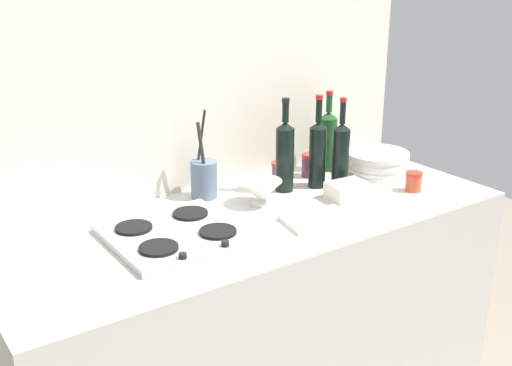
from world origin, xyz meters
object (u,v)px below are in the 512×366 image
(stovetop_hob, at_px, (176,234))
(condiment_jar_rear, at_px, (414,181))
(wine_bottle_rightmost, at_px, (328,139))
(wine_bottle_mid_left, at_px, (341,153))
(mixing_bowl, at_px, (261,192))
(condiment_jar_spare, at_px, (310,165))
(cutting_board, at_px, (317,220))
(plate_stack, at_px, (377,162))
(wine_bottle_leftmost, at_px, (317,152))
(wine_bottle_mid_right, at_px, (285,155))
(butter_dish, at_px, (348,191))
(utensil_crock, at_px, (204,178))
(condiment_jar_front, at_px, (281,172))

(stovetop_hob, bearing_deg, condiment_jar_rear, -7.94)
(wine_bottle_rightmost, bearing_deg, wine_bottle_mid_left, -116.83)
(wine_bottle_rightmost, distance_m, mixing_bowl, 0.49)
(stovetop_hob, relative_size, condiment_jar_spare, 4.35)
(wine_bottle_mid_left, distance_m, cutting_board, 0.39)
(plate_stack, distance_m, cutting_board, 0.59)
(wine_bottle_leftmost, relative_size, cutting_board, 1.61)
(wine_bottle_rightmost, bearing_deg, cutting_board, -133.74)
(condiment_jar_spare, bearing_deg, wine_bottle_rightmost, 13.42)
(wine_bottle_leftmost, relative_size, wine_bottle_mid_right, 1.01)
(stovetop_hob, xyz_separation_m, wine_bottle_leftmost, (0.67, 0.11, 0.12))
(plate_stack, xyz_separation_m, wine_bottle_mid_left, (-0.23, -0.03, 0.09))
(butter_dish, relative_size, utensil_crock, 0.43)
(mixing_bowl, height_order, condiment_jar_rear, mixing_bowl)
(wine_bottle_mid_right, distance_m, utensil_crock, 0.31)
(condiment_jar_front, relative_size, cutting_board, 0.36)
(wine_bottle_mid_left, bearing_deg, stovetop_hob, -174.93)
(stovetop_hob, bearing_deg, condiment_jar_front, 21.90)
(utensil_crock, distance_m, condiment_jar_front, 0.34)
(plate_stack, bearing_deg, utensil_crock, 167.27)
(stovetop_hob, bearing_deg, wine_bottle_leftmost, 9.66)
(wine_bottle_mid_left, bearing_deg, wine_bottle_rightmost, 63.17)
(wine_bottle_rightmost, height_order, butter_dish, wine_bottle_rightmost)
(stovetop_hob, bearing_deg, plate_stack, 5.69)
(mixing_bowl, bearing_deg, condiment_jar_spare, 22.29)
(stovetop_hob, height_order, plate_stack, plate_stack)
(condiment_jar_front, height_order, condiment_jar_spare, condiment_jar_spare)
(condiment_jar_spare, xyz_separation_m, cutting_board, (-0.28, -0.38, -0.04))
(butter_dish, bearing_deg, cutting_board, -155.52)
(utensil_crock, xyz_separation_m, condiment_jar_front, (0.34, -0.02, -0.03))
(mixing_bowl, xyz_separation_m, cutting_board, (0.06, -0.24, -0.04))
(wine_bottle_rightmost, xyz_separation_m, condiment_jar_front, (-0.25, -0.01, -0.09))
(wine_bottle_mid_right, bearing_deg, condiment_jar_rear, -35.19)
(stovetop_hob, relative_size, mixing_bowl, 2.69)
(butter_dish, distance_m, utensil_crock, 0.53)
(plate_stack, xyz_separation_m, mixing_bowl, (-0.59, -0.01, 0.00))
(plate_stack, bearing_deg, butter_dish, -153.32)
(plate_stack, distance_m, mixing_bowl, 0.59)
(wine_bottle_rightmost, xyz_separation_m, mixing_bowl, (-0.45, -0.17, -0.08))
(utensil_crock, distance_m, cutting_board, 0.46)
(mixing_bowl, distance_m, condiment_jar_front, 0.26)
(utensil_crock, distance_m, condiment_jar_spare, 0.47)
(wine_bottle_leftmost, xyz_separation_m, wine_bottle_mid_right, (-0.13, 0.04, 0.00))
(utensil_crock, bearing_deg, cutting_board, -64.90)
(stovetop_hob, xyz_separation_m, utensil_crock, (0.25, 0.26, 0.06))
(stovetop_hob, bearing_deg, cutting_board, -19.15)
(wine_bottle_mid_right, bearing_deg, wine_bottle_leftmost, -15.91)
(wine_bottle_mid_right, relative_size, condiment_jar_spare, 3.79)
(mixing_bowl, height_order, utensil_crock, utensil_crock)
(wine_bottle_leftmost, xyz_separation_m, utensil_crock, (-0.42, 0.15, -0.06))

